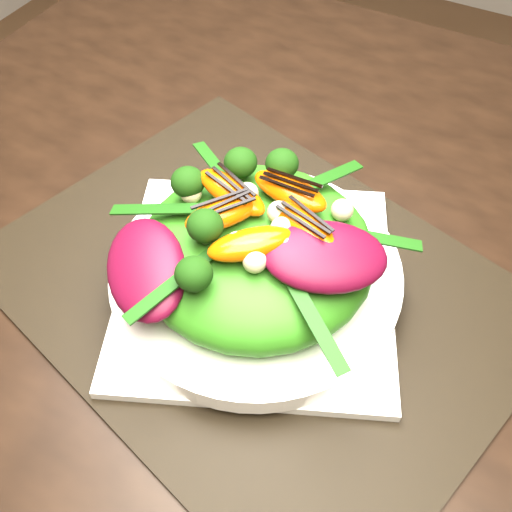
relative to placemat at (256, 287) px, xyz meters
The scene contains 9 objects.
placemat is the anchor object (origin of this frame).
plate_base 0.01m from the placemat, 90.00° to the right, with size 0.24×0.24×0.01m, color white.
salad_bowl 0.02m from the placemat, 90.00° to the right, with size 0.25×0.25×0.02m, color white.
lettuce_mound 0.05m from the placemat, 90.00° to the right, with size 0.20×0.20×0.07m, color #347B17.
radicchio_leaf 0.11m from the placemat, ahead, with size 0.10×0.06×0.02m, color #47071A.
orange_segment 0.10m from the placemat, 99.92° to the left, with size 0.07×0.03×0.02m, color #C74303.
broccoli_floret 0.12m from the placemat, 162.65° to the left, with size 0.04×0.04×0.04m, color black.
macadamia_nut 0.10m from the placemat, 66.62° to the right, with size 0.02×0.02×0.02m, color #CABE8E.
balsamic_drizzle 0.11m from the placemat, 99.92° to the left, with size 0.05×0.00×0.00m, color black.
Camera 1 is at (-0.16, -0.33, 1.19)m, focal length 42.00 mm.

